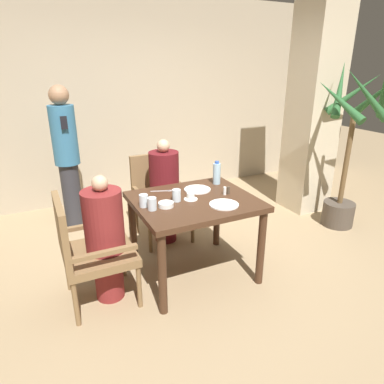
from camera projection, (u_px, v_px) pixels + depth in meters
The scene contains 21 objects.
ground_plane at pixel (194, 272), 3.32m from camera, with size 16.00×16.00×0.00m, color #9E8460.
wall_back at pixel (121, 102), 4.80m from camera, with size 8.00×0.06×2.80m.
pillar_stone at pixel (313, 109), 4.40m from camera, with size 0.51×0.51×2.70m.
dining_table at pixel (194, 210), 3.09m from camera, with size 1.06×0.92×0.77m.
chair_left_side at pixel (87, 248), 2.76m from camera, with size 0.56×0.56×0.94m.
diner_in_left_chair at pixel (105, 238), 2.79m from camera, with size 0.32×0.32×1.10m.
chair_far_side at pixel (160, 194), 3.89m from camera, with size 0.56×0.56×0.94m.
diner_in_far_chair at pixel (165, 191), 3.73m from camera, with size 0.32×0.32×1.17m.
standing_host at pixel (67, 154), 3.99m from camera, with size 0.29×0.32×1.69m.
potted_palm at pixel (348, 159), 4.00m from camera, with size 0.80×0.83×1.95m.
plate_main_left at pixel (224, 205), 2.91m from camera, with size 0.25×0.25×0.01m.
plate_main_right at pixel (197, 189), 3.26m from camera, with size 0.25×0.25×0.01m.
teacup_with_saucer at pixel (191, 197), 3.03m from camera, with size 0.12×0.12×0.06m.
bowl_small at pixel (166, 205), 2.88m from camera, with size 0.13×0.13×0.04m.
water_bottle at pixel (217, 173), 3.40m from camera, with size 0.08×0.08×0.23m.
glass_tall_near at pixel (176, 195), 2.99m from camera, with size 0.08×0.08×0.11m.
glass_tall_mid at pixel (152, 204), 2.81m from camera, with size 0.08×0.08×0.11m.
glass_tall_far at pixel (144, 201), 2.87m from camera, with size 0.08×0.08×0.11m.
salt_shaker at pixel (225, 191), 3.14m from camera, with size 0.03×0.03×0.08m.
pepper_shaker at pixel (228, 190), 3.15m from camera, with size 0.03×0.03×0.07m.
fork_beside_plate at pixel (163, 191), 3.24m from camera, with size 0.19×0.08×0.00m.
Camera 1 is at (-1.25, -2.54, 1.91)m, focal length 32.00 mm.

